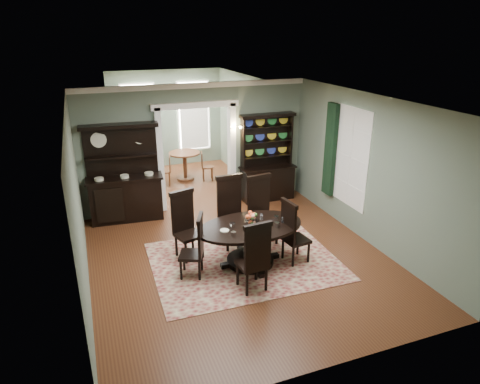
# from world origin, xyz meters

# --- Properties ---
(room) EXTENTS (5.51, 6.01, 3.01)m
(room) POSITION_xyz_m (0.00, 0.04, 1.58)
(room) COLOR #5A2E17
(room) RESTS_ON ground
(parlor) EXTENTS (3.51, 3.50, 3.01)m
(parlor) POSITION_xyz_m (0.00, 5.53, 1.52)
(parlor) COLOR #5A2E17
(parlor) RESTS_ON ground
(doorway_trim) EXTENTS (2.08, 0.25, 2.57)m
(doorway_trim) POSITION_xyz_m (0.00, 3.00, 1.62)
(doorway_trim) COLOR white
(doorway_trim) RESTS_ON floor
(right_window) EXTENTS (0.15, 1.47, 2.12)m
(right_window) POSITION_xyz_m (2.69, 0.93, 1.60)
(right_window) COLOR white
(right_window) RESTS_ON wall_right
(wall_sconce) EXTENTS (0.27, 0.21, 0.21)m
(wall_sconce) POSITION_xyz_m (0.95, 2.85, 1.89)
(wall_sconce) COLOR #B77F30
(wall_sconce) RESTS_ON back_wall_right
(rug) EXTENTS (3.51, 2.73, 0.01)m
(rug) POSITION_xyz_m (0.06, -0.07, 0.01)
(rug) COLOR maroon
(rug) RESTS_ON floor
(dining_table) EXTENTS (2.05, 1.93, 0.79)m
(dining_table) POSITION_xyz_m (0.14, -0.16, 0.55)
(dining_table) COLOR black
(dining_table) RESTS_ON rug
(centerpiece) EXTENTS (1.26, 0.81, 0.21)m
(centerpiece) POSITION_xyz_m (0.20, -0.08, 0.85)
(centerpiece) COLOR silver
(centerpiece) RESTS_ON dining_table
(chair_far_left) EXTENTS (0.60, 0.58, 1.33)m
(chair_far_left) POSITION_xyz_m (-0.91, 0.58, 0.70)
(chair_far_left) COLOR black
(chair_far_left) RESTS_ON rug
(chair_far_mid) EXTENTS (0.56, 0.52, 1.45)m
(chair_far_mid) POSITION_xyz_m (0.08, 0.75, 0.76)
(chair_far_mid) COLOR black
(chair_far_mid) RESTS_ON rug
(chair_far_right) EXTENTS (0.58, 0.56, 1.41)m
(chair_far_right) POSITION_xyz_m (0.69, 0.64, 0.74)
(chair_far_right) COLOR black
(chair_far_right) RESTS_ON rug
(chair_end_left) EXTENTS (0.55, 0.56, 1.17)m
(chair_end_left) POSITION_xyz_m (-0.91, -0.23, 0.62)
(chair_end_left) COLOR black
(chair_end_left) RESTS_ON rug
(chair_end_right) EXTENTS (0.49, 0.52, 1.26)m
(chair_end_right) POSITION_xyz_m (0.87, -0.39, 0.66)
(chair_end_right) COLOR black
(chair_end_right) RESTS_ON rug
(chair_near) EXTENTS (0.52, 0.50, 1.30)m
(chair_near) POSITION_xyz_m (-0.14, -1.05, 0.68)
(chair_near) COLOR black
(chair_near) RESTS_ON rug
(sideboard) EXTENTS (1.73, 0.73, 2.22)m
(sideboard) POSITION_xyz_m (-1.78, 2.74, 0.77)
(sideboard) COLOR black
(sideboard) RESTS_ON floor
(welsh_dresser) EXTENTS (1.42, 0.52, 2.21)m
(welsh_dresser) POSITION_xyz_m (1.77, 2.76, 0.80)
(welsh_dresser) COLOR black
(welsh_dresser) RESTS_ON floor
(parlor_table) EXTENTS (0.90, 0.90, 0.83)m
(parlor_table) POSITION_xyz_m (0.14, 4.93, 0.54)
(parlor_table) COLOR #552D18
(parlor_table) RESTS_ON parlor_floor
(parlor_chair_left) EXTENTS (0.38, 0.37, 0.84)m
(parlor_chair_left) POSITION_xyz_m (-0.45, 4.67, 0.45)
(parlor_chair_left) COLOR #552D18
(parlor_chair_left) RESTS_ON parlor_floor
(parlor_chair_right) EXTENTS (0.38, 0.37, 0.84)m
(parlor_chair_right) POSITION_xyz_m (0.68, 4.68, 0.45)
(parlor_chair_right) COLOR #552D18
(parlor_chair_right) RESTS_ON parlor_floor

